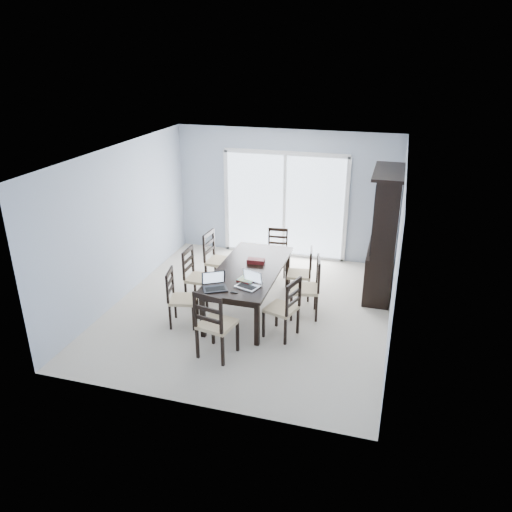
# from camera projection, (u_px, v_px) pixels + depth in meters

# --- Properties ---
(floor) EXTENTS (5.00, 5.00, 0.00)m
(floor) POSITION_uv_depth(u_px,v_px,m) (249.00, 309.00, 8.33)
(floor) COLOR beige
(floor) RESTS_ON ground
(ceiling) EXTENTS (5.00, 5.00, 0.00)m
(ceiling) POSITION_uv_depth(u_px,v_px,m) (249.00, 153.00, 7.32)
(ceiling) COLOR white
(ceiling) RESTS_ON back_wall
(back_wall) EXTENTS (4.50, 0.02, 2.60)m
(back_wall) POSITION_uv_depth(u_px,v_px,m) (285.00, 195.00, 10.04)
(back_wall) COLOR #A6B3C6
(back_wall) RESTS_ON floor
(wall_left) EXTENTS (0.02, 5.00, 2.60)m
(wall_left) POSITION_uv_depth(u_px,v_px,m) (121.00, 223.00, 8.40)
(wall_left) COLOR #A6B3C6
(wall_left) RESTS_ON floor
(wall_right) EXTENTS (0.02, 5.00, 2.60)m
(wall_right) POSITION_uv_depth(u_px,v_px,m) (397.00, 251.00, 7.25)
(wall_right) COLOR #A6B3C6
(wall_right) RESTS_ON floor
(balcony) EXTENTS (4.50, 2.00, 0.10)m
(balcony) POSITION_uv_depth(u_px,v_px,m) (294.00, 240.00, 11.45)
(balcony) COLOR gray
(balcony) RESTS_ON ground
(railing) EXTENTS (4.50, 0.06, 1.10)m
(railing) POSITION_uv_depth(u_px,v_px,m) (303.00, 203.00, 12.10)
(railing) COLOR #99999E
(railing) RESTS_ON balcony
(dining_table) EXTENTS (1.00, 2.20, 0.75)m
(dining_table) POSITION_uv_depth(u_px,v_px,m) (249.00, 273.00, 8.07)
(dining_table) COLOR black
(dining_table) RESTS_ON floor
(china_hutch) EXTENTS (0.50, 1.38, 2.20)m
(china_hutch) POSITION_uv_depth(u_px,v_px,m) (384.00, 236.00, 8.50)
(china_hutch) COLOR black
(china_hutch) RESTS_ON floor
(sliding_door) EXTENTS (2.52, 0.05, 2.18)m
(sliding_door) POSITION_uv_depth(u_px,v_px,m) (285.00, 205.00, 10.10)
(sliding_door) COLOR silver
(sliding_door) RESTS_ON floor
(chair_left_near) EXTENTS (0.48, 0.48, 1.06)m
(chair_left_near) POSITION_uv_depth(u_px,v_px,m) (177.00, 292.00, 7.68)
(chair_left_near) COLOR black
(chair_left_near) RESTS_ON floor
(chair_left_mid) EXTENTS (0.43, 0.42, 1.11)m
(chair_left_mid) POSITION_uv_depth(u_px,v_px,m) (195.00, 270.00, 8.35)
(chair_left_mid) COLOR black
(chair_left_mid) RESTS_ON floor
(chair_left_far) EXTENTS (0.48, 0.47, 1.17)m
(chair_left_far) POSITION_uv_depth(u_px,v_px,m) (215.00, 253.00, 8.95)
(chair_left_far) COLOR black
(chair_left_far) RESTS_ON floor
(chair_right_near) EXTENTS (0.53, 0.52, 1.11)m
(chair_right_near) POSITION_uv_depth(u_px,v_px,m) (287.00, 302.00, 7.31)
(chair_right_near) COLOR black
(chair_right_near) RESTS_ON floor
(chair_right_mid) EXTENTS (0.53, 0.52, 1.16)m
(chair_right_mid) POSITION_uv_depth(u_px,v_px,m) (311.00, 281.00, 7.91)
(chair_right_mid) COLOR black
(chair_right_mid) RESTS_ON floor
(chair_right_far) EXTENTS (0.45, 0.44, 1.04)m
(chair_right_far) POSITION_uv_depth(u_px,v_px,m) (305.00, 268.00, 8.53)
(chair_right_far) COLOR black
(chair_right_far) RESTS_ON floor
(chair_end_near) EXTENTS (0.54, 0.55, 1.21)m
(chair_end_near) POSITION_uv_depth(u_px,v_px,m) (213.00, 318.00, 6.77)
(chair_end_near) COLOR black
(chair_end_near) RESTS_ON floor
(chair_end_far) EXTENTS (0.42, 0.43, 1.01)m
(chair_end_far) POSITION_uv_depth(u_px,v_px,m) (277.00, 246.00, 9.50)
(chair_end_far) COLOR black
(chair_end_far) RESTS_ON floor
(laptop_dark) EXTENTS (0.42, 0.38, 0.24)m
(laptop_dark) POSITION_uv_depth(u_px,v_px,m) (215.00, 286.00, 7.31)
(laptop_dark) COLOR black
(laptop_dark) RESTS_ON dining_table
(laptop_silver) EXTENTS (0.39, 0.33, 0.23)m
(laptop_silver) POSITION_uv_depth(u_px,v_px,m) (247.00, 284.00, 7.38)
(laptop_silver) COLOR silver
(laptop_silver) RESTS_ON dining_table
(book_stack) EXTENTS (0.29, 0.24, 0.04)m
(book_stack) POSITION_uv_depth(u_px,v_px,m) (246.00, 280.00, 7.57)
(book_stack) COLOR maroon
(book_stack) RESTS_ON dining_table
(cell_phone) EXTENTS (0.11, 0.05, 0.01)m
(cell_phone) POSITION_uv_depth(u_px,v_px,m) (234.00, 292.00, 7.24)
(cell_phone) COLOR black
(cell_phone) RESTS_ON dining_table
(game_box) EXTENTS (0.29, 0.16, 0.07)m
(game_box) POSITION_uv_depth(u_px,v_px,m) (256.00, 261.00, 8.21)
(game_box) COLOR #4E0F15
(game_box) RESTS_ON dining_table
(hot_tub) EXTENTS (1.91, 1.75, 0.91)m
(hot_tub) POSITION_uv_depth(u_px,v_px,m) (273.00, 218.00, 11.34)
(hot_tub) COLOR brown
(hot_tub) RESTS_ON balcony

